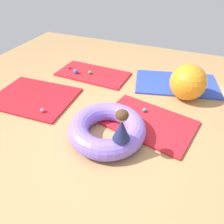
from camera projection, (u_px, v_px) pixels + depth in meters
ground_plane at (110, 136)px, 3.38m from camera, size 8.00×8.00×0.00m
gym_mat_near_right at (176, 84)px, 4.64m from camera, size 1.90×1.38×0.04m
gym_mat_near_left at (93, 74)px, 4.99m from camera, size 1.64×0.89×0.04m
gym_mat_far_left at (34, 97)px, 4.22m from camera, size 1.58×1.23×0.04m
gym_mat_center_rear at (148, 122)px, 3.62m from camera, size 1.65×1.26×0.04m
inflatable_cushion at (107, 129)px, 3.29m from camera, size 1.18×1.18×0.31m
child_in_navy at (122, 126)px, 2.76m from camera, size 0.28×0.28×0.47m
play_ball_red at (69, 67)px, 5.14m from camera, size 0.07×0.07×0.07m
play_ball_teal at (145, 110)px, 3.80m from camera, size 0.07×0.07×0.07m
play_ball_pink at (42, 110)px, 3.79m from camera, size 0.07×0.07×0.07m
play_ball_green at (90, 72)px, 4.92m from camera, size 0.08×0.08×0.08m
play_ball_blue at (76, 71)px, 4.94m from camera, size 0.10×0.10×0.10m
play_ball_orange at (126, 113)px, 3.73m from camera, size 0.08×0.08×0.08m
exercise_ball_large at (188, 82)px, 4.04m from camera, size 0.68×0.68×0.68m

